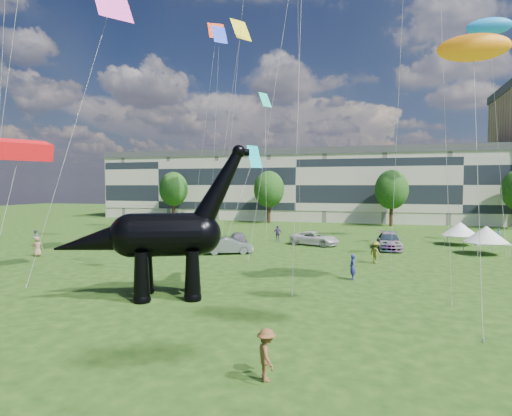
# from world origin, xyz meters

# --- Properties ---
(ground) EXTENTS (220.00, 220.00, 0.00)m
(ground) POSITION_xyz_m (0.00, 0.00, 0.00)
(ground) COLOR #16330C
(ground) RESTS_ON ground
(terrace_row) EXTENTS (78.00, 11.00, 12.00)m
(terrace_row) POSITION_xyz_m (-8.00, 62.00, 6.00)
(terrace_row) COLOR beige
(terrace_row) RESTS_ON ground
(tree_far_left) EXTENTS (5.20, 5.20, 9.44)m
(tree_far_left) POSITION_xyz_m (-30.00, 53.00, 6.29)
(tree_far_left) COLOR #382314
(tree_far_left) RESTS_ON ground
(tree_mid_left) EXTENTS (5.20, 5.20, 9.44)m
(tree_mid_left) POSITION_xyz_m (-12.00, 53.00, 6.29)
(tree_mid_left) COLOR #382314
(tree_mid_left) RESTS_ON ground
(tree_mid_right) EXTENTS (5.20, 5.20, 9.44)m
(tree_mid_right) POSITION_xyz_m (8.00, 53.00, 6.29)
(tree_mid_right) COLOR #382314
(tree_mid_right) RESTS_ON ground
(dinosaur_sculpture) EXTENTS (10.78, 6.09, 9.12)m
(dinosaur_sculpture) POSITION_xyz_m (-5.91, 4.02, 3.44)
(dinosaur_sculpture) COLOR black
(dinosaur_sculpture) RESTS_ON ground
(car_silver) EXTENTS (3.16, 4.32, 1.37)m
(car_silver) POSITION_xyz_m (-8.48, 26.02, 0.68)
(car_silver) COLOR #B4B4B9
(car_silver) RESTS_ON ground
(car_grey) EXTENTS (4.77, 3.40, 1.49)m
(car_grey) POSITION_xyz_m (-7.39, 19.80, 0.75)
(car_grey) COLOR gray
(car_grey) RESTS_ON ground
(car_white) EXTENTS (5.77, 3.88, 1.47)m
(car_white) POSITION_xyz_m (-0.46, 27.83, 0.73)
(car_white) COLOR silver
(car_white) RESTS_ON ground
(car_dark) EXTENTS (2.60, 5.73, 1.63)m
(car_dark) POSITION_xyz_m (7.17, 26.90, 0.81)
(car_dark) COLOR #595960
(car_dark) RESTS_ON ground
(gazebo_near) EXTENTS (4.67, 4.67, 2.67)m
(gazebo_near) POSITION_xyz_m (15.75, 26.12, 1.88)
(gazebo_near) COLOR silver
(gazebo_near) RESTS_ON ground
(gazebo_far) EXTENTS (4.40, 4.40, 2.52)m
(gazebo_far) POSITION_xyz_m (14.53, 32.16, 1.77)
(gazebo_far) COLOR silver
(gazebo_far) RESTS_ON ground
(gazebo_left) EXTENTS (4.75, 4.75, 2.83)m
(gazebo_left) POSITION_xyz_m (-21.16, 25.82, 1.99)
(gazebo_left) COLOR white
(gazebo_left) RESTS_ON ground
(visitors) EXTENTS (48.63, 41.86, 1.84)m
(visitors) POSITION_xyz_m (-6.45, 16.03, 0.88)
(visitors) COLOR slate
(visitors) RESTS_ON ground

